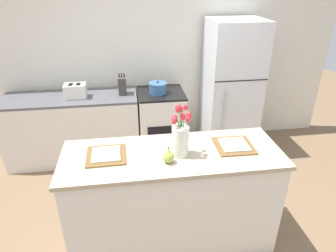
% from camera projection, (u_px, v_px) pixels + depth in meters
% --- Properties ---
extents(ground_plane, '(10.00, 10.00, 0.00)m').
position_uv_depth(ground_plane, '(172.00, 238.00, 2.87)').
color(ground_plane, brown).
extents(back_wall, '(5.20, 0.08, 2.70)m').
position_uv_depth(back_wall, '(149.00, 50.00, 4.02)').
color(back_wall, silver).
rests_on(back_wall, ground_plane).
extents(kitchen_island, '(1.80, 0.66, 0.96)m').
position_uv_depth(kitchen_island, '(172.00, 199.00, 2.65)').
color(kitchen_island, silver).
rests_on(kitchen_island, ground_plane).
extents(back_counter, '(1.68, 0.60, 0.89)m').
position_uv_depth(back_counter, '(74.00, 128.00, 3.94)').
color(back_counter, silver).
rests_on(back_counter, ground_plane).
extents(stove_range, '(0.60, 0.61, 0.89)m').
position_uv_depth(stove_range, '(161.00, 123.00, 4.09)').
color(stove_range, silver).
rests_on(stove_range, ground_plane).
extents(refrigerator, '(0.68, 0.67, 1.78)m').
position_uv_depth(refrigerator, '(231.00, 88.00, 4.01)').
color(refrigerator, silver).
rests_on(refrigerator, ground_plane).
extents(flower_vase, '(0.15, 0.15, 0.46)m').
position_uv_depth(flower_vase, '(180.00, 137.00, 2.34)').
color(flower_vase, silver).
rests_on(flower_vase, kitchen_island).
extents(pear_figurine, '(0.09, 0.09, 0.14)m').
position_uv_depth(pear_figurine, '(169.00, 156.00, 2.28)').
color(pear_figurine, '#9EBC47').
rests_on(pear_figurine, kitchen_island).
extents(plate_setting_left, '(0.32, 0.32, 0.02)m').
position_uv_depth(plate_setting_left, '(106.00, 155.00, 2.38)').
color(plate_setting_left, brown).
rests_on(plate_setting_left, kitchen_island).
extents(plate_setting_right, '(0.32, 0.32, 0.02)m').
position_uv_depth(plate_setting_right, '(234.00, 145.00, 2.52)').
color(plate_setting_right, brown).
rests_on(plate_setting_right, kitchen_island).
extents(toaster, '(0.28, 0.18, 0.17)m').
position_uv_depth(toaster, '(75.00, 91.00, 3.69)').
color(toaster, silver).
rests_on(toaster, back_counter).
extents(cooking_pot, '(0.23, 0.23, 0.17)m').
position_uv_depth(cooking_pot, '(158.00, 88.00, 3.82)').
color(cooking_pot, '#386093').
rests_on(cooking_pot, stove_range).
extents(knife_block, '(0.10, 0.14, 0.27)m').
position_uv_depth(knife_block, '(122.00, 86.00, 3.79)').
color(knife_block, '#3D3833').
rests_on(knife_block, back_counter).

